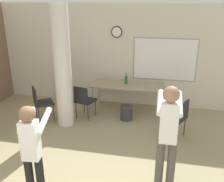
# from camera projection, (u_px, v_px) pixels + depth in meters

# --- Properties ---
(wall_back) EXTENTS (8.00, 0.15, 2.80)m
(wall_back) POSITION_uv_depth(u_px,v_px,m) (120.00, 55.00, 6.99)
(wall_back) COLOR beige
(wall_back) RESTS_ON ground_plane
(support_pillar) EXTENTS (0.39, 0.39, 2.80)m
(support_pillar) POSITION_uv_depth(u_px,v_px,m) (63.00, 68.00, 5.66)
(support_pillar) COLOR silver
(support_pillar) RESTS_ON ground_plane
(folding_table) EXTENTS (1.87, 0.77, 0.75)m
(folding_table) POSITION_uv_depth(u_px,v_px,m) (127.00, 86.00, 6.65)
(folding_table) COLOR tan
(folding_table) RESTS_ON ground_plane
(bottle_on_table) EXTENTS (0.07, 0.07, 0.29)m
(bottle_on_table) POSITION_uv_depth(u_px,v_px,m) (126.00, 80.00, 6.66)
(bottle_on_table) COLOR #1E6B2D
(bottle_on_table) RESTS_ON folding_table
(waste_bin) EXTENTS (0.31, 0.31, 0.37)m
(waste_bin) POSITION_uv_depth(u_px,v_px,m) (126.00, 113.00, 6.28)
(waste_bin) COLOR #38383D
(waste_bin) RESTS_ON ground_plane
(chair_table_left) EXTENTS (0.55, 0.55, 0.87)m
(chair_table_left) POSITION_uv_depth(u_px,v_px,m) (84.00, 99.00, 6.26)
(chair_table_left) COLOR #232328
(chair_table_left) RESTS_ON ground_plane
(chair_mid_room) EXTENTS (0.60, 0.60, 0.87)m
(chair_mid_room) POSITION_uv_depth(u_px,v_px,m) (178.00, 116.00, 5.36)
(chair_mid_room) COLOR #232328
(chair_mid_room) RESTS_ON ground_plane
(chair_near_pillar) EXTENTS (0.62, 0.62, 0.87)m
(chair_near_pillar) POSITION_uv_depth(u_px,v_px,m) (41.00, 101.00, 6.15)
(chair_near_pillar) COLOR #232328
(chair_near_pillar) RESTS_ON ground_plane
(person_playing_side) EXTENTS (0.38, 0.68, 1.74)m
(person_playing_side) POSITION_uv_depth(u_px,v_px,m) (168.00, 132.00, 3.67)
(person_playing_side) COLOR #514C47
(person_playing_side) RESTS_ON ground_plane
(person_playing_front) EXTENTS (0.39, 0.61, 1.57)m
(person_playing_front) POSITION_uv_depth(u_px,v_px,m) (32.00, 149.00, 3.42)
(person_playing_front) COLOR black
(person_playing_front) RESTS_ON ground_plane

